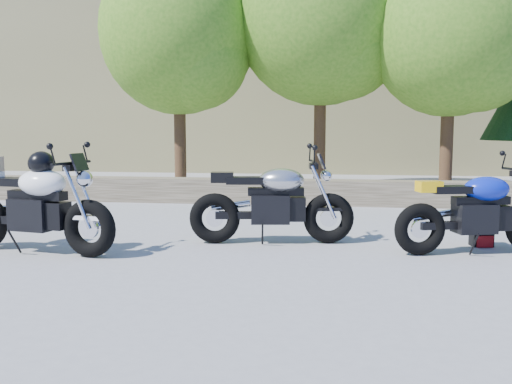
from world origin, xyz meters
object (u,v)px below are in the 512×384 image
at_px(silver_bike, 273,203).
at_px(white_bike, 33,203).
at_px(backpack, 482,233).
at_px(blue_bike, 477,213).

distance_m(silver_bike, white_bike, 3.05).
height_order(silver_bike, backpack, silver_bike).
bearing_deg(backpack, white_bike, -178.27).
height_order(white_bike, backpack, white_bike).
bearing_deg(silver_bike, white_bike, -169.21).
xyz_separation_m(silver_bike, white_bike, (-2.88, -0.99, 0.08)).
bearing_deg(backpack, blue_bike, -121.22).
bearing_deg(blue_bike, white_bike, 171.81).
xyz_separation_m(white_bike, blue_bike, (5.45, 0.72, -0.11)).
xyz_separation_m(blue_bike, backpack, (0.18, 0.46, -0.34)).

